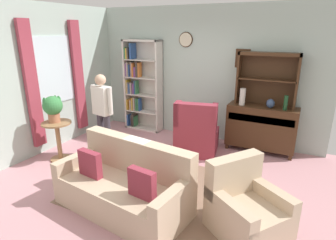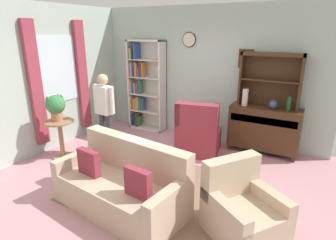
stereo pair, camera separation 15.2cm
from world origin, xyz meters
name	(u,v)px [view 1 (the left image)]	position (x,y,z in m)	size (l,w,h in m)	color
ground_plane	(157,178)	(0.00, 0.00, -0.01)	(5.40, 4.60, 0.02)	#C68C93
wall_back	(205,74)	(0.00, 2.13, 1.41)	(5.00, 0.09, 2.80)	#ADC1B7
wall_left	(41,80)	(-2.52, 0.05, 1.40)	(0.16, 4.20, 2.80)	#ADC1B7
area_rug	(159,189)	(0.20, -0.30, 0.00)	(2.41, 2.00, 0.01)	#846651
bookshelf	(140,86)	(-1.53, 1.94, 1.05)	(0.90, 0.30, 2.10)	silver
sideboard	(261,127)	(1.30, 1.86, 0.51)	(1.30, 0.45, 0.92)	#422816
sideboard_hutch	(268,72)	(1.30, 1.97, 1.56)	(1.10, 0.26, 1.00)	#422816
vase_tall	(242,97)	(0.91, 1.78, 1.08)	(0.11, 0.11, 0.32)	beige
vase_round	(270,104)	(1.43, 1.79, 1.01)	(0.15, 0.15, 0.17)	#33476B
bottle_wine	(286,103)	(1.69, 1.77, 1.06)	(0.07, 0.07, 0.27)	#194223
couch_floral	(125,187)	(0.01, -0.90, 0.31)	(1.89, 1.07, 0.90)	#C6AD8E
armchair_floral	(246,210)	(1.56, -0.64, 0.29)	(1.07, 1.06, 0.88)	#C6AD8E
wingback_chair	(196,134)	(0.21, 1.20, 0.38)	(0.92, 0.94, 1.05)	maroon
plant_stand	(58,137)	(-1.93, -0.23, 0.45)	(0.52, 0.52, 0.73)	#997047
potted_plant_large	(53,107)	(-1.98, -0.22, 1.01)	(0.34, 0.34, 0.47)	#AD6B4C
person_reading	(103,110)	(-1.32, 0.32, 0.91)	(0.53, 0.25, 1.56)	#38333D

